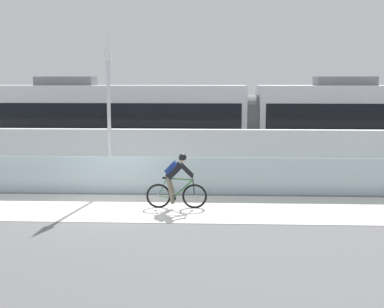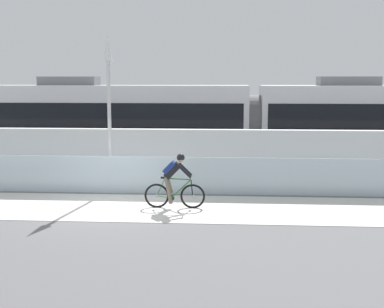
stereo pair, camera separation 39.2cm
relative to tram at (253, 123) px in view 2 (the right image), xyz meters
The scene contains 9 objects.
ground_plane 8.41m from the tram, 123.32° to the right, with size 200.00×200.00×0.00m, color slate.
bike_path_deck 8.41m from the tram, 123.32° to the right, with size 32.00×3.20×0.01m, color silver.
glass_parapet 6.85m from the tram, 132.01° to the right, with size 32.00×0.05×1.22m, color silver.
concrete_barrier_wall 5.60m from the tram, 144.60° to the right, with size 32.00×0.36×1.95m, color white.
tram_rail_near 4.94m from the tram, behind, with size 32.00×0.08×0.01m, color #595654.
tram_rail_far 4.94m from the tram, behind, with size 32.00×0.08×0.01m, color #595654.
tram is the anchor object (origin of this frame).
cyclist_on_bike 7.42m from the tram, 110.91° to the right, with size 1.77×0.58×1.61m.
lamp_post_antenna 6.98m from the tram, 136.61° to the right, with size 0.28×0.28×5.20m.
Camera 2 is at (3.35, -14.52, 3.77)m, focal length 48.14 mm.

